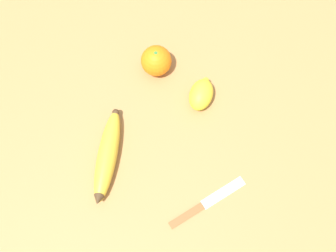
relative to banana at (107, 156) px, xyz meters
name	(u,v)px	position (x,y,z in m)	size (l,w,h in m)	color
ground_plane	(152,121)	(0.12, -0.07, -0.02)	(3.00, 3.00, 0.00)	#A87A47
banana	(107,156)	(0.00, 0.00, 0.00)	(0.23, 0.08, 0.04)	gold
orange	(156,61)	(0.26, -0.03, 0.02)	(0.08, 0.08, 0.08)	orange
lemon	(201,94)	(0.21, -0.16, 0.01)	(0.09, 0.06, 0.06)	yellow
paring_knife	(205,204)	(-0.03, -0.24, -0.02)	(0.16, 0.14, 0.01)	silver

